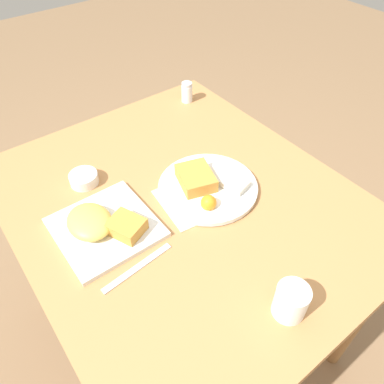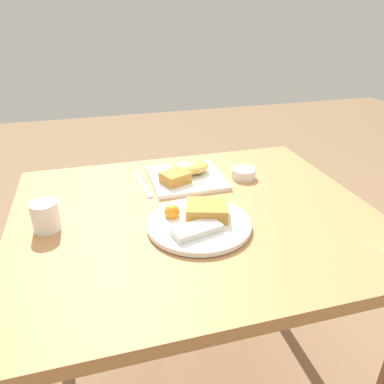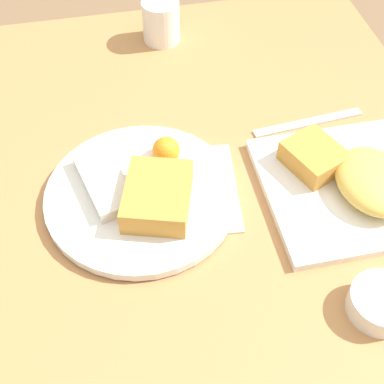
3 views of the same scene
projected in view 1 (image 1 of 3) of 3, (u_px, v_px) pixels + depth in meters
ground_plane at (186, 324)px, 1.61m from camera, size 8.00×8.00×0.00m
dining_table at (183, 219)px, 1.13m from camera, size 1.06×0.89×0.77m
menu_card at (202, 195)px, 1.07m from camera, size 0.20×0.26×0.00m
plate_square_near at (102, 225)px, 0.97m from camera, size 0.25×0.25×0.06m
plate_oval_far at (207, 185)px, 1.08m from camera, size 0.29×0.29×0.05m
sauce_ramekin at (84, 178)px, 1.10m from camera, size 0.08×0.08×0.03m
salt_shaker at (187, 93)px, 1.42m from camera, size 0.04×0.04×0.08m
butter_knife at (138, 268)px, 0.90m from camera, size 0.03×0.20×0.00m
coffee_mug at (291, 301)px, 0.79m from camera, size 0.07×0.07×0.08m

